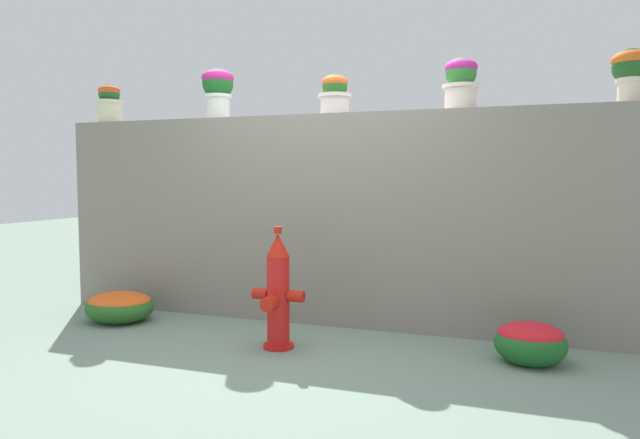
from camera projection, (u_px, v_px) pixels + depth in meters
The scene contains 10 objects.
ground_plane at pixel (292, 350), 4.31m from camera, with size 24.00×24.00×0.00m, color gray.
stone_wall at pixel (331, 219), 5.11m from camera, with size 5.28×0.38×1.84m, color gray.
potted_plant_0 at pixel (109, 102), 5.79m from camera, with size 0.28×0.28×0.39m.
potted_plant_1 at pixel (218, 88), 5.44m from camera, with size 0.31×0.31×0.49m.
potted_plant_2 at pixel (335, 93), 5.03m from camera, with size 0.29×0.29×0.36m.
potted_plant_3 at pixel (461, 81), 4.66m from camera, with size 0.30×0.30×0.43m.
potted_plant_4 at pixel (631, 69), 4.26m from camera, with size 0.28×0.28×0.41m.
fire_hydrant at pixel (278, 294), 4.32m from camera, with size 0.41×0.33×0.92m.
flower_bush_left at pixel (530, 341), 3.98m from camera, with size 0.49×0.44×0.30m.
flower_bush_right at pixel (120, 306), 5.15m from camera, with size 0.62×0.56×0.28m.
Camera 1 is at (1.61, -3.91, 1.29)m, focal length 32.22 mm.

